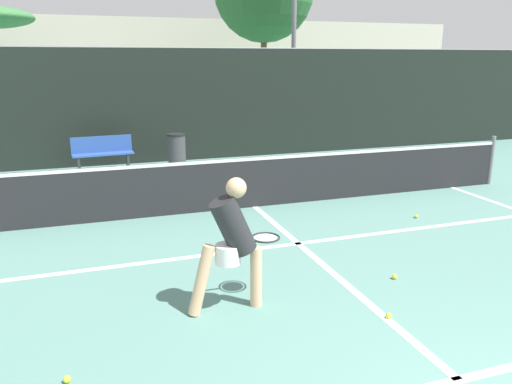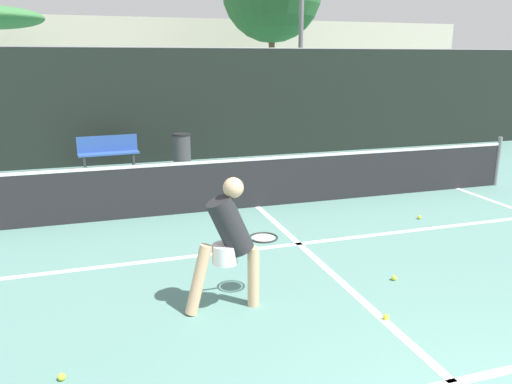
# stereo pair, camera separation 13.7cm
# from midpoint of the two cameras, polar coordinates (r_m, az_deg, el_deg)

# --- Properties ---
(court_baseline_near) EXTENTS (11.00, 0.10, 0.01)m
(court_baseline_near) POSITION_cam_midpoint_polar(r_m,az_deg,el_deg) (4.93, 22.41, -19.48)
(court_baseline_near) COLOR white
(court_baseline_near) RESTS_ON ground
(court_service_line) EXTENTS (8.25, 0.10, 0.01)m
(court_service_line) POSITION_cam_midpoint_polar(r_m,az_deg,el_deg) (7.58, 5.44, -5.91)
(court_service_line) COLOR white
(court_service_line) RESTS_ON ground
(court_center_mark) EXTENTS (0.10, 5.54, 0.01)m
(court_center_mark) POSITION_cam_midpoint_polar(r_m,az_deg,el_deg) (6.97, 7.77, -7.91)
(court_center_mark) COLOR white
(court_center_mark) RESTS_ON ground
(net) EXTENTS (11.09, 0.09, 1.07)m
(net) POSITION_cam_midpoint_polar(r_m,az_deg,el_deg) (9.26, 0.59, 1.33)
(net) COLOR slate
(net) RESTS_ON ground
(fence_back) EXTENTS (24.00, 0.06, 2.99)m
(fence_back) POSITION_cam_midpoint_polar(r_m,az_deg,el_deg) (13.75, -5.82, 9.88)
(fence_back) COLOR black
(fence_back) RESTS_ON ground
(player_practicing) EXTENTS (1.14, 0.54, 1.51)m
(player_practicing) POSITION_cam_midpoint_polar(r_m,az_deg,el_deg) (5.40, -2.34, -5.40)
(player_practicing) COLOR #DBAD84
(player_practicing) RESTS_ON ground
(tennis_ball_scattered_0) EXTENTS (0.07, 0.07, 0.07)m
(tennis_ball_scattered_0) POSITION_cam_midpoint_polar(r_m,az_deg,el_deg) (9.15, 18.58, -2.75)
(tennis_ball_scattered_0) COLOR #D1E033
(tennis_ball_scattered_0) RESTS_ON ground
(tennis_ball_scattered_2) EXTENTS (0.07, 0.07, 0.07)m
(tennis_ball_scattered_2) POSITION_cam_midpoint_polar(r_m,az_deg,el_deg) (4.89, -20.54, -19.18)
(tennis_ball_scattered_2) COLOR #D1E033
(tennis_ball_scattered_2) RESTS_ON ground
(tennis_ball_scattered_4) EXTENTS (0.07, 0.07, 0.07)m
(tennis_ball_scattered_4) POSITION_cam_midpoint_polar(r_m,az_deg,el_deg) (6.62, 16.08, -9.41)
(tennis_ball_scattered_4) COLOR #D1E033
(tennis_ball_scattered_4) RESTS_ON ground
(tennis_ball_scattered_5) EXTENTS (0.07, 0.07, 0.07)m
(tennis_ball_scattered_5) POSITION_cam_midpoint_polar(r_m,az_deg,el_deg) (5.68, 15.34, -13.61)
(tennis_ball_scattered_5) COLOR #D1E033
(tennis_ball_scattered_5) RESTS_ON ground
(courtside_bench) EXTENTS (1.48, 0.50, 0.86)m
(courtside_bench) POSITION_cam_midpoint_polar(r_m,az_deg,el_deg) (12.86, -16.22, 4.39)
(courtside_bench) COLOR #2D519E
(courtside_bench) RESTS_ON ground
(trash_bin) EXTENTS (0.46, 0.46, 0.89)m
(trash_bin) POSITION_cam_midpoint_polar(r_m,az_deg,el_deg) (12.75, -8.16, 4.67)
(trash_bin) COLOR #3F3F42
(trash_bin) RESTS_ON ground
(parked_car) EXTENTS (1.69, 4.46, 1.37)m
(parked_car) POSITION_cam_midpoint_polar(r_m,az_deg,el_deg) (17.07, -0.61, 7.87)
(parked_car) COLOR maroon
(parked_car) RESTS_ON ground
(building_far) EXTENTS (36.00, 2.40, 4.68)m
(building_far) POSITION_cam_midpoint_polar(r_m,az_deg,el_deg) (27.61, -12.13, 13.95)
(building_far) COLOR beige
(building_far) RESTS_ON ground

